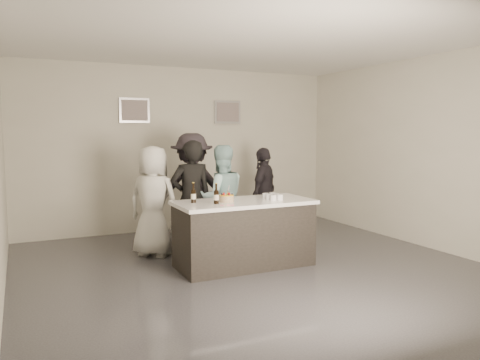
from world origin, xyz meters
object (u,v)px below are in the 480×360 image
(beer_bottle_b, at_px, (216,194))
(person_main_black, at_px, (191,198))
(person_guest_back, at_px, (192,189))
(beer_bottle_a, at_px, (193,193))
(cake, at_px, (226,199))
(person_guest_left, at_px, (153,201))
(person_main_blue, at_px, (221,199))
(bar_counter, at_px, (244,233))
(person_guest_right, at_px, (264,192))

(beer_bottle_b, relative_size, person_main_black, 0.15)
(person_main_black, bearing_deg, person_guest_back, -109.09)
(beer_bottle_a, bearing_deg, person_guest_back, 71.16)
(person_main_black, bearing_deg, cake, 105.53)
(beer_bottle_a, relative_size, person_guest_left, 0.16)
(person_main_black, xyz_separation_m, person_guest_left, (-0.50, 0.23, -0.04))
(person_main_blue, xyz_separation_m, person_guest_back, (-0.26, 0.57, 0.09))
(bar_counter, bearing_deg, beer_bottle_b, -166.45)
(person_main_black, bearing_deg, person_guest_left, -22.79)
(person_guest_left, distance_m, person_guest_back, 0.85)
(beer_bottle_a, xyz_separation_m, person_guest_right, (1.79, 1.39, -0.25))
(beer_bottle_b, bearing_deg, person_guest_left, 114.08)
(person_guest_back, bearing_deg, person_guest_right, -166.11)
(person_guest_back, bearing_deg, person_main_blue, 125.99)
(cake, distance_m, beer_bottle_b, 0.24)
(beer_bottle_a, xyz_separation_m, person_guest_left, (-0.28, 0.94, -0.22))
(beer_bottle_a, distance_m, beer_bottle_b, 0.32)
(person_main_black, bearing_deg, bar_counter, 120.96)
(bar_counter, xyz_separation_m, cake, (-0.26, 0.00, 0.49))
(cake, bearing_deg, person_main_blue, 71.63)
(bar_counter, xyz_separation_m, person_main_black, (-0.46, 0.82, 0.40))
(bar_counter, relative_size, person_main_black, 1.09)
(beer_bottle_a, height_order, person_main_black, person_main_black)
(cake, distance_m, person_guest_back, 1.45)
(person_main_blue, bearing_deg, cake, 77.53)
(bar_counter, bearing_deg, person_guest_back, 98.84)
(bar_counter, bearing_deg, beer_bottle_a, 171.36)
(beer_bottle_b, xyz_separation_m, person_main_black, (-0.01, 0.93, -0.18))
(beer_bottle_a, distance_m, person_guest_left, 1.01)
(cake, bearing_deg, beer_bottle_a, 166.46)
(bar_counter, height_order, person_main_black, person_main_black)
(person_guest_right, bearing_deg, person_main_blue, -12.32)
(beer_bottle_b, height_order, person_guest_left, person_guest_left)
(person_main_black, bearing_deg, person_main_blue, -172.27)
(cake, xyz_separation_m, person_guest_right, (1.36, 1.49, -0.16))
(bar_counter, relative_size, beer_bottle_b, 7.15)
(person_main_blue, height_order, person_guest_left, person_main_blue)
(bar_counter, xyz_separation_m, beer_bottle_a, (-0.68, 0.10, 0.58))
(bar_counter, relative_size, person_guest_right, 1.20)
(bar_counter, relative_size, cake, 9.61)
(person_guest_right, bearing_deg, beer_bottle_b, 3.53)
(beer_bottle_a, bearing_deg, beer_bottle_b, -42.14)
(bar_counter, height_order, beer_bottle_a, beer_bottle_a)
(beer_bottle_a, bearing_deg, person_guest_left, 106.65)
(person_main_blue, relative_size, person_guest_back, 0.90)
(person_guest_left, distance_m, person_guest_right, 2.12)
(bar_counter, relative_size, person_main_blue, 1.15)
(bar_counter, relative_size, person_guest_back, 1.03)
(cake, distance_m, beer_bottle_a, 0.45)
(cake, height_order, person_guest_left, person_guest_left)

